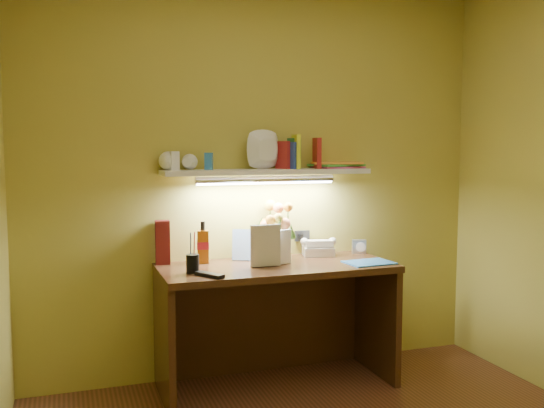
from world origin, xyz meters
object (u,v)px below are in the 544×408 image
Objects in this scene: telephone at (318,247)px; desk_clock at (359,247)px; desk at (277,326)px; flower_bouquet at (275,232)px; whisky_bottle at (203,242)px.

desk_clock is (0.29, -0.01, -0.01)m from telephone.
desk is 4.06× the size of flower_bouquet.
whisky_bottle is at bearing 154.14° from desk.
flower_bouquet is at bearing -157.79° from desk_clock.
desk is 0.79m from desk_clock.
flower_bouquet reaches higher than desk_clock.
whisky_bottle reaches higher than desk.
telephone is 0.76m from whisky_bottle.
desk is 15.52× the size of desk_clock.
desk_clock is 1.05m from whisky_bottle.
flower_bouquet is 0.45m from whisky_bottle.
desk is 0.59m from telephone.
desk_clock is (0.60, 0.02, -0.13)m from flower_bouquet.
telephone is 0.29m from desk_clock.
flower_bouquet reaches higher than whisky_bottle.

